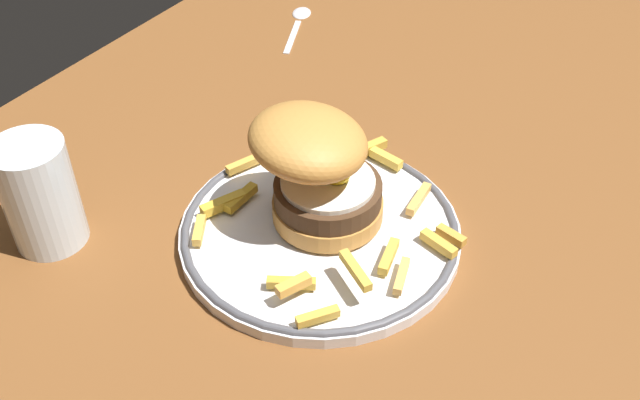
# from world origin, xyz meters

# --- Properties ---
(ground_plane) EXTENTS (1.33, 0.85, 0.04)m
(ground_plane) POSITION_xyz_m (0.00, 0.00, -0.02)
(ground_plane) COLOR brown
(dinner_plate) EXTENTS (0.26, 0.26, 0.02)m
(dinner_plate) POSITION_xyz_m (-0.03, -0.01, 0.01)
(dinner_plate) COLOR silver
(dinner_plate) RESTS_ON ground_plane
(burger) EXTENTS (0.15, 0.15, 0.12)m
(burger) POSITION_xyz_m (-0.02, 0.00, 0.07)
(burger) COLOR #BE7F38
(burger) RESTS_ON dinner_plate
(fries_pile) EXTENTS (0.26, 0.25, 0.03)m
(fries_pile) POSITION_xyz_m (-0.02, -0.01, 0.02)
(fries_pile) COLOR gold
(fries_pile) RESTS_ON dinner_plate
(water_glass) EXTENTS (0.07, 0.07, 0.11)m
(water_glass) POSITION_xyz_m (-0.17, 0.20, 0.05)
(water_glass) COLOR silver
(water_glass) RESTS_ON ground_plane
(spoon) EXTENTS (0.13, 0.07, 0.01)m
(spoon) POSITION_xyz_m (0.32, 0.25, 0.00)
(spoon) COLOR silver
(spoon) RESTS_ON ground_plane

